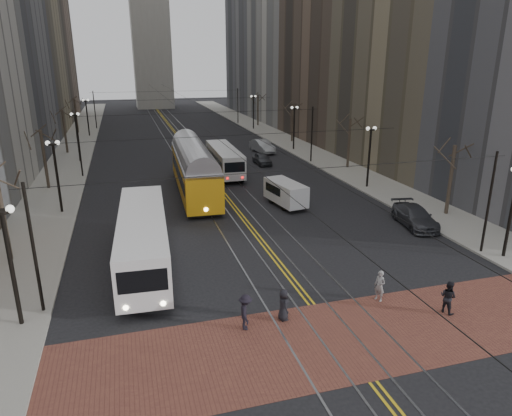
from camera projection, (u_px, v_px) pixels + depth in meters
ground at (305, 296)px, 23.91m from camera, size 260.00×260.00×0.00m
sidewalk_left at (74, 151)px, 60.99m from camera, size 5.00×140.00×0.15m
sidewalk_right at (285, 141)px, 68.94m from camera, size 5.00×140.00×0.15m
crosswalk_band at (338, 338)px, 20.26m from camera, size 25.00×6.00×0.01m
streetcar_rails at (186, 146)px, 64.99m from camera, size 4.80×130.00×0.02m
centre_lines at (186, 146)px, 64.99m from camera, size 0.42×130.00×0.01m
building_left_far at (22, 15)px, 89.44m from camera, size 16.00×20.00×40.00m
building_right_mid at (352, 22)px, 67.37m from camera, size 16.00×20.00×34.00m
building_right_far at (270, 21)px, 102.95m from camera, size 16.00×20.00×40.00m
lamp_posts at (206, 147)px, 49.28m from camera, size 27.60×57.20×5.60m
street_trees at (196, 137)px, 55.22m from camera, size 31.68×53.28×5.60m
trolley_wires at (196, 130)px, 54.53m from camera, size 25.96×120.00×6.60m
transit_bus at (143, 241)px, 26.93m from camera, size 3.31×12.90×3.20m
streetcar at (194, 173)px, 41.74m from camera, size 3.63×15.86×3.71m
rear_bus at (224, 161)px, 49.11m from camera, size 2.64×10.80×2.80m
cargo_van at (286, 194)px, 38.23m from camera, size 2.54×4.93×2.08m
sedan_grey at (262, 159)px, 53.61m from camera, size 1.61×3.92×1.33m
sedan_silver at (262, 146)px, 60.35m from camera, size 2.39×5.30×1.69m
sedan_parked at (415, 216)px, 33.73m from camera, size 2.81×5.29×1.46m
pedestrian_a at (283, 305)px, 21.48m from camera, size 0.50×0.77×1.57m
pedestrian_b at (380, 286)px, 23.21m from camera, size 0.60×0.70×1.62m
pedestrian_c at (448, 297)px, 22.08m from camera, size 0.87×0.98×1.66m
pedestrian_d at (246, 312)px, 20.71m from camera, size 0.81×1.20×1.72m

